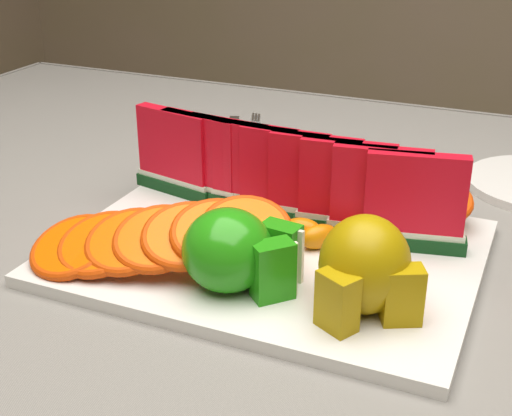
# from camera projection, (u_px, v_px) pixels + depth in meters

# --- Properties ---
(table) EXTENTS (1.40, 0.90, 0.75)m
(table) POSITION_uv_depth(u_px,v_px,m) (298.00, 310.00, 0.81)
(table) COLOR #552F1C
(table) RESTS_ON ground
(tablecloth) EXTENTS (1.53, 1.03, 0.20)m
(tablecloth) POSITION_uv_depth(u_px,v_px,m) (299.00, 262.00, 0.78)
(tablecloth) COLOR gray
(tablecloth) RESTS_ON table
(platter) EXTENTS (0.40, 0.30, 0.01)m
(platter) POSITION_uv_depth(u_px,v_px,m) (269.00, 252.00, 0.70)
(platter) COLOR silver
(platter) RESTS_ON tablecloth
(apple_cluster) EXTENTS (0.12, 0.11, 0.07)m
(apple_cluster) POSITION_uv_depth(u_px,v_px,m) (236.00, 252.00, 0.62)
(apple_cluster) COLOR #269717
(apple_cluster) RESTS_ON platter
(pear_cluster) EXTENTS (0.10, 0.10, 0.08)m
(pear_cluster) POSITION_uv_depth(u_px,v_px,m) (365.00, 269.00, 0.58)
(pear_cluster) COLOR #AE7A1C
(pear_cluster) RESTS_ON platter
(fork) EXTENTS (0.08, 0.19, 0.00)m
(fork) POSITION_uv_depth(u_px,v_px,m) (234.00, 133.00, 1.05)
(fork) COLOR silver
(fork) RESTS_ON tablecloth
(watermelon_row) EXTENTS (0.39, 0.07, 0.10)m
(watermelon_row) POSITION_uv_depth(u_px,v_px,m) (284.00, 177.00, 0.74)
(watermelon_row) COLOR #103715
(watermelon_row) RESTS_ON platter
(orange_fan_front) EXTENTS (0.27, 0.16, 0.07)m
(orange_fan_front) POSITION_uv_depth(u_px,v_px,m) (158.00, 238.00, 0.65)
(orange_fan_front) COLOR #EA2D00
(orange_fan_front) RESTS_ON platter
(orange_fan_back) EXTENTS (0.33, 0.10, 0.04)m
(orange_fan_back) POSITION_uv_depth(u_px,v_px,m) (325.00, 188.00, 0.78)
(orange_fan_back) COLOR #EA2D00
(orange_fan_back) RESTS_ON platter
(tangerine_segments) EXTENTS (0.19, 0.07, 0.03)m
(tangerine_segments) POSITION_uv_depth(u_px,v_px,m) (269.00, 231.00, 0.71)
(tangerine_segments) COLOR #E94B19
(tangerine_segments) RESTS_ON platter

